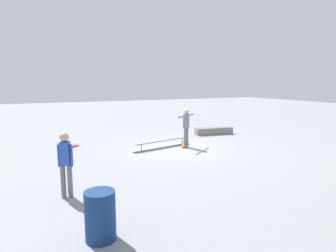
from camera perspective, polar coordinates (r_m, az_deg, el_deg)
name	(u,v)px	position (r m, az deg, el deg)	size (l,w,h in m)	color
ground_plane	(177,148)	(11.78, 1.88, -4.44)	(60.00, 60.00, 0.00)	gray
grind_rail	(163,145)	(11.70, -1.03, -3.82)	(2.78, 0.84, 0.33)	black
skate_ledge	(214,131)	(14.95, 9.28, -0.99)	(2.00, 0.47, 0.36)	gray
skater_main	(186,125)	(11.70, 3.71, 0.21)	(1.12, 0.82, 1.64)	slate
skateboard_main	(185,144)	(12.07, 3.42, -3.77)	(0.58, 0.79, 0.09)	orange
bystander_blue_shirt	(65,161)	(7.02, -20.08, -6.73)	(0.35, 0.25, 1.57)	slate
loose_skateboard_pink	(72,146)	(12.53, -18.95, -3.77)	(0.74, 0.67, 0.09)	#E05993
trash_bin	(100,216)	(5.21, -13.58, -17.27)	(0.53, 0.53, 0.88)	navy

